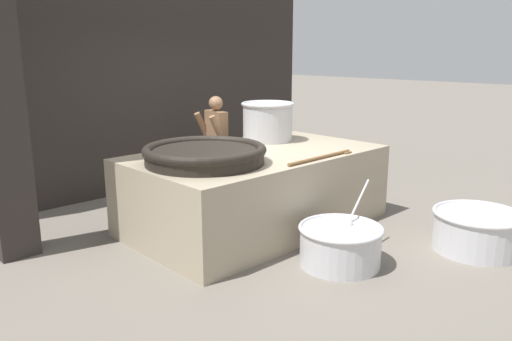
{
  "coord_description": "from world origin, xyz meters",
  "views": [
    {
      "loc": [
        -4.14,
        -4.32,
        2.15
      ],
      "look_at": [
        0.0,
        0.0,
        0.7
      ],
      "focal_mm": 35.0,
      "sensor_mm": 36.0,
      "label": 1
    }
  ],
  "objects_px": {
    "cook": "(216,142)",
    "giant_wok_near": "(205,154)",
    "stock_pot": "(268,121)",
    "prep_bowl_vegetables": "(340,243)",
    "prep_bowl_meat": "(477,229)"
  },
  "relations": [
    {
      "from": "giant_wok_near",
      "to": "prep_bowl_vegetables",
      "type": "relative_size",
      "value": 1.23
    },
    {
      "from": "prep_bowl_vegetables",
      "to": "prep_bowl_meat",
      "type": "xyz_separation_m",
      "value": [
        1.39,
        -0.81,
        0.01
      ]
    },
    {
      "from": "stock_pot",
      "to": "prep_bowl_meat",
      "type": "xyz_separation_m",
      "value": [
        0.5,
        -2.75,
        -0.97
      ]
    },
    {
      "from": "cook",
      "to": "giant_wok_near",
      "type": "bearing_deg",
      "value": 56.04
    },
    {
      "from": "giant_wok_near",
      "to": "cook",
      "type": "xyz_separation_m",
      "value": [
        1.34,
        1.44,
        -0.23
      ]
    },
    {
      "from": "prep_bowl_vegetables",
      "to": "prep_bowl_meat",
      "type": "relative_size",
      "value": 1.15
    },
    {
      "from": "stock_pot",
      "to": "prep_bowl_meat",
      "type": "distance_m",
      "value": 2.96
    },
    {
      "from": "giant_wok_near",
      "to": "cook",
      "type": "distance_m",
      "value": 1.98
    },
    {
      "from": "stock_pot",
      "to": "cook",
      "type": "relative_size",
      "value": 0.48
    },
    {
      "from": "giant_wok_near",
      "to": "prep_bowl_meat",
      "type": "bearing_deg",
      "value": -47.96
    },
    {
      "from": "cook",
      "to": "prep_bowl_vegetables",
      "type": "relative_size",
      "value": 1.35
    },
    {
      "from": "cook",
      "to": "prep_bowl_meat",
      "type": "bearing_deg",
      "value": 109.19
    },
    {
      "from": "giant_wok_near",
      "to": "stock_pot",
      "type": "relative_size",
      "value": 1.88
    },
    {
      "from": "giant_wok_near",
      "to": "prep_bowl_vegetables",
      "type": "xyz_separation_m",
      "value": [
        0.62,
        -1.41,
        -0.81
      ]
    },
    {
      "from": "stock_pot",
      "to": "cook",
      "type": "xyz_separation_m",
      "value": [
        -0.17,
        0.92,
        -0.4
      ]
    }
  ]
}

